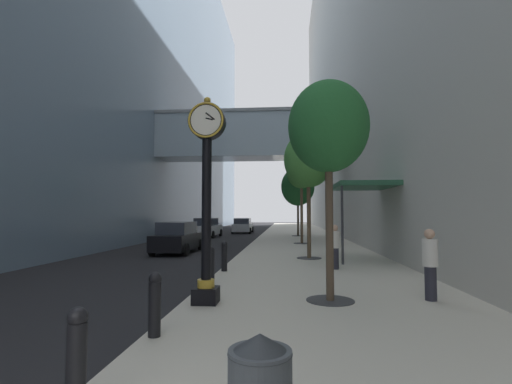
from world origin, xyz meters
TOP-DOWN VIEW (x-y plane):
  - ground_plane at (0.00, 27.00)m, footprint 110.00×110.00m
  - sidewalk_right at (3.44, 30.00)m, footprint 6.89×80.00m
  - building_block_left at (-12.21, 29.99)m, footprint 23.98×80.00m
  - building_block_right at (11.39, 30.00)m, footprint 9.00×80.00m
  - street_clock at (0.57, 7.11)m, footprint 0.84×0.55m
  - bollard_nearest at (0.21, 2.58)m, footprint 0.21×0.21m
  - bollard_second at (0.21, 4.85)m, footprint 0.21×0.21m
  - bollard_fourth at (0.21, 9.39)m, footprint 0.21×0.21m
  - bollard_fifth at (0.21, 11.66)m, footprint 0.21×0.21m
  - street_tree_near at (3.37, 7.57)m, footprint 1.89×1.89m
  - street_tree_mid_near at (3.37, 15.53)m, footprint 2.21×2.21m
  - street_tree_mid_far at (3.37, 23.49)m, footprint 2.02×2.02m
  - street_tree_far at (3.37, 31.45)m, footprint 2.93×2.93m
  - pedestrian_walking at (4.12, 12.44)m, footprint 0.47×0.47m
  - pedestrian_by_clock at (5.70, 7.80)m, footprint 0.48×0.48m
  - storefront_awning at (5.65, 15.27)m, footprint 2.40×3.60m
  - car_white_near at (-4.71, 31.29)m, footprint 2.16×4.73m
  - car_black_mid at (-3.48, 18.46)m, footprint 2.01×4.50m
  - car_silver_far at (-2.30, 38.10)m, footprint 2.05×4.58m

SIDE VIEW (x-z plane):
  - ground_plane at x=0.00m, z-range 0.00..0.00m
  - sidewalk_right at x=3.44m, z-range 0.00..0.14m
  - bollard_nearest at x=0.21m, z-range 0.16..1.21m
  - bollard_second at x=0.21m, z-range 0.16..1.21m
  - bollard_fourth at x=0.21m, z-range 0.16..1.21m
  - bollard_fifth at x=0.21m, z-range 0.16..1.21m
  - car_silver_far at x=-2.30m, z-range -0.02..1.57m
  - car_black_mid at x=-3.48m, z-range -0.03..1.65m
  - car_white_near at x=-4.71m, z-range -0.03..1.67m
  - pedestrian_walking at x=4.12m, z-range 0.18..1.78m
  - pedestrian_by_clock at x=5.70m, z-range 0.19..1.84m
  - street_clock at x=0.57m, z-range 0.37..5.07m
  - storefront_awning at x=5.65m, z-range 1.63..4.93m
  - street_tree_near at x=3.37m, z-range 1.58..6.73m
  - street_tree_far at x=3.37m, z-range 1.45..7.46m
  - street_tree_mid_near at x=3.37m, z-range 1.69..7.39m
  - street_tree_mid_far at x=3.37m, z-range 1.91..7.87m
  - building_block_left at x=-12.21m, z-range -0.07..35.48m
  - building_block_right at x=11.39m, z-range 0.00..38.14m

